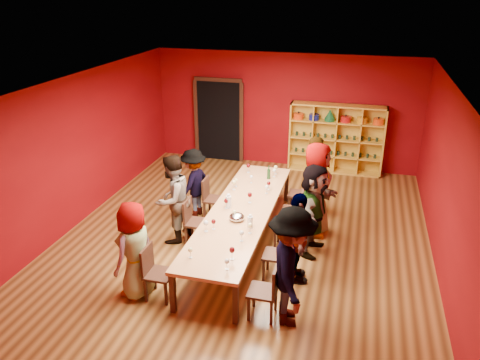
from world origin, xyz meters
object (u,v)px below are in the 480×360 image
Objects in this scene: chair_person_left_0 at (154,270)px; chair_person_right_1 at (281,252)px; person_left_2 at (173,199)px; person_right_0 at (291,267)px; chair_person_left_2 at (193,219)px; chair_person_right_2 at (290,225)px; wine_bottle at (269,174)px; chair_person_left_3 at (211,196)px; person_right_2 at (314,209)px; chair_person_right_0 at (268,289)px; person_right_4 at (316,177)px; spittoon_bowl at (237,217)px; tasting_table at (241,212)px; chair_person_right_4 at (302,192)px; person_left_3 at (194,183)px; person_left_0 at (135,250)px; person_right_1 at (297,238)px; chair_person_right_3 at (296,208)px; shelving_unit at (336,135)px; person_right_3 at (316,189)px.

chair_person_right_1 is at bearing 29.15° from chair_person_left_0.
person_right_0 is (2.54, -1.76, 0.05)m from person_left_2.
chair_person_right_2 is at bearing 7.91° from chair_person_left_2.
wine_bottle is (-0.72, 2.45, 0.37)m from chair_person_right_1.
person_right_0 reaches higher than chair_person_left_3.
chair_person_right_1 is 1.00× the size of chair_person_right_2.
person_left_2 is 0.94× the size of person_right_0.
person_right_0 is (2.14, -2.83, 0.42)m from chair_person_left_3.
person_right_2 reaches higher than chair_person_right_1.
chair_person_right_0 is 3.59m from person_right_4.
chair_person_right_0 is at bearing 167.82° from person_right_4.
chair_person_left_0 and spittoon_bowl have the same top height.
tasting_table is 1.33m from person_right_2.
person_left_2 is at bearing -140.95° from chair_person_right_4.
chair_person_left_2 is 0.60× the size of person_left_3.
person_left_0 is 1.00× the size of person_right_1.
chair_person_left_3 and chair_person_right_3 have the same top height.
wine_bottle is (0.16, 2.01, 0.05)m from spittoon_bowl.
chair_person_right_4 is 0.82m from wine_bottle.
spittoon_bowl is (1.34, -0.29, -0.05)m from person_left_2.
person_left_2 is 6.32× the size of spittoon_bowl.
chair_person_left_0 is 1.82m from chair_person_right_0.
person_right_4 reaches higher than spittoon_bowl.
wine_bottle is (1.49, 1.72, -0.00)m from person_left_2.
person_left_3 is 1.89m from spittoon_bowl.
chair_person_right_2 is at bearing 7.54° from tasting_table.
shelving_unit is at bearing 85.52° from chair_person_right_0.
chair_person_right_3 is at bearing -2.82° from chair_person_left_3.
person_right_3 is at bearing 13.26° from person_right_2.
chair_person_left_0 is at bearing 76.43° from person_right_0.
person_right_3 is at bearing 78.05° from chair_person_right_1.
person_right_4 reaches higher than chair_person_right_0.
chair_person_left_3 is at bearing -174.42° from person_left_0.
tasting_table is 5.06× the size of chair_person_left_0.
chair_person_left_3 is 1.33m from wine_bottle.
chair_person_left_3 is (0.00, 2.81, 0.00)m from chair_person_left_0.
chair_person_right_3 is 0.51× the size of person_right_4.
wine_bottle is at bearing 101.75° from chair_person_right_0.
chair_person_right_0 is 0.51× the size of person_right_2.
chair_person_left_2 is 2.23m from person_right_1.
chair_person_right_0 is at bearing 178.24° from person_right_3.
shelving_unit is 1.31× the size of person_right_0.
chair_person_right_3 is (0.00, 2.74, 0.00)m from chair_person_right_0.
person_left_3 is 2.58m from person_right_4.
person_right_2 is 1.95× the size of chair_person_right_4.
person_right_0 is 2.07× the size of chair_person_right_3.
chair_person_left_0 is 1.00× the size of chair_person_right_4.
person_left_3 reaches higher than chair_person_left_0.
spittoon_bowl is at bearing -124.77° from chair_person_right_3.
chair_person_right_4 is at bearing -100.40° from shelving_unit.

